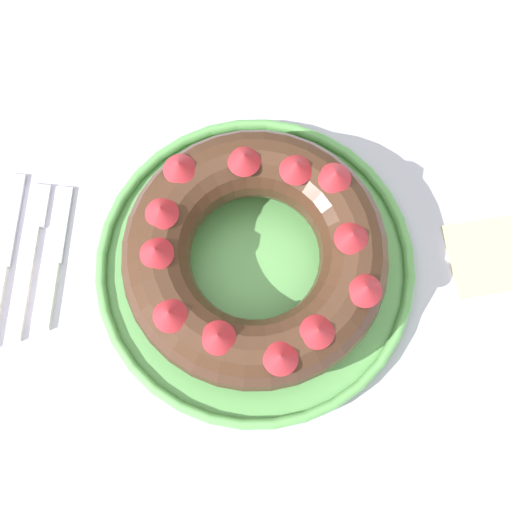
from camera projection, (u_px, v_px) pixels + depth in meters
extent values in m
plane|color=brown|center=(255.00, 359.00, 1.56)|extent=(8.00, 8.00, 0.00)
cube|color=silver|center=(255.00, 280.00, 0.83)|extent=(1.58, 0.97, 0.03)
cylinder|color=#6BB760|center=(256.00, 268.00, 0.81)|extent=(0.35, 0.35, 0.01)
torus|color=#6BB760|center=(256.00, 266.00, 0.80)|extent=(0.36, 0.36, 0.01)
torus|color=#4C2D1E|center=(256.00, 256.00, 0.76)|extent=(0.29, 0.29, 0.07)
cone|color=red|center=(335.00, 175.00, 0.73)|extent=(0.04, 0.04, 0.02)
cone|color=red|center=(296.00, 167.00, 0.74)|extent=(0.05, 0.05, 0.02)
cone|color=red|center=(244.00, 158.00, 0.74)|extent=(0.05, 0.05, 0.02)
cone|color=red|center=(179.00, 166.00, 0.74)|extent=(0.05, 0.05, 0.02)
cone|color=red|center=(161.00, 211.00, 0.72)|extent=(0.04, 0.04, 0.02)
cone|color=red|center=(156.00, 251.00, 0.71)|extent=(0.04, 0.04, 0.02)
cone|color=red|center=(169.00, 314.00, 0.70)|extent=(0.04, 0.04, 0.02)
cone|color=red|center=(218.00, 337.00, 0.69)|extent=(0.05, 0.05, 0.02)
cone|color=red|center=(281.00, 357.00, 0.69)|extent=(0.05, 0.05, 0.02)
cone|color=red|center=(318.00, 331.00, 0.69)|extent=(0.04, 0.04, 0.02)
cone|color=red|center=(366.00, 289.00, 0.70)|extent=(0.04, 0.04, 0.02)
cone|color=red|center=(352.00, 236.00, 0.72)|extent=(0.05, 0.05, 0.02)
cube|color=white|center=(25.00, 282.00, 0.81)|extent=(0.01, 0.13, 0.01)
cube|color=silver|center=(38.00, 206.00, 0.83)|extent=(0.02, 0.05, 0.01)
cube|color=silver|center=(10.00, 220.00, 0.83)|extent=(0.02, 0.11, 0.00)
cube|color=white|center=(48.00, 296.00, 0.80)|extent=(0.02, 0.08, 0.01)
cube|color=silver|center=(59.00, 225.00, 0.83)|extent=(0.02, 0.09, 0.00)
cube|color=beige|center=(503.00, 253.00, 0.82)|extent=(0.14, 0.12, 0.00)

